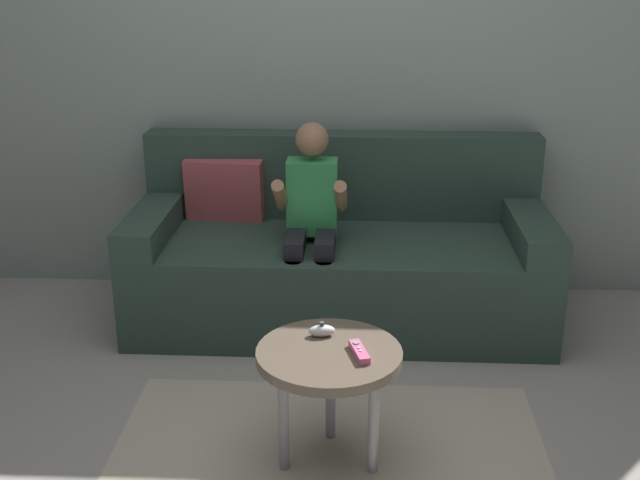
{
  "coord_description": "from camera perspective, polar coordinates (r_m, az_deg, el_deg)",
  "views": [
    {
      "loc": [
        0.17,
        -2.16,
        1.66
      ],
      "look_at": [
        0.02,
        0.75,
        0.6
      ],
      "focal_mm": 44.55,
      "sensor_mm": 36.0,
      "label": 1
    }
  ],
  "objects": [
    {
      "name": "couch",
      "position": [
        3.75,
        1.28,
        -1.31
      ],
      "size": [
        1.91,
        0.8,
        0.83
      ],
      "color": "#2D4238",
      "rests_on": "ground"
    },
    {
      "name": "nunchuk_white",
      "position": [
        2.7,
        0.13,
        -6.52
      ],
      "size": [
        0.1,
        0.06,
        0.05
      ],
      "color": "white",
      "rests_on": "coffee_table"
    },
    {
      "name": "person_seated_on_couch",
      "position": [
        3.5,
        -0.65,
        1.58
      ],
      "size": [
        0.32,
        0.39,
        0.96
      ],
      "color": "black",
      "rests_on": "ground"
    },
    {
      "name": "wall_back",
      "position": [
        3.91,
        0.4,
        14.04
      ],
      "size": [
        4.9,
        0.05,
        2.5
      ],
      "primitive_type": "cube",
      "color": "gray",
      "rests_on": "ground"
    },
    {
      "name": "coffee_table",
      "position": [
        2.64,
        0.66,
        -8.89
      ],
      "size": [
        0.48,
        0.48,
        0.43
      ],
      "color": "brown",
      "rests_on": "ground"
    },
    {
      "name": "game_remote_pink_near_edge",
      "position": [
        2.58,
        2.84,
        -8.03
      ],
      "size": [
        0.07,
        0.14,
        0.03
      ],
      "color": "pink",
      "rests_on": "coffee_table"
    },
    {
      "name": "area_rug",
      "position": [
        2.84,
        0.62,
        -15.58
      ],
      "size": [
        1.53,
        1.04,
        0.01
      ],
      "primitive_type": "cube",
      "color": "#BCB299",
      "rests_on": "ground"
    }
  ]
}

